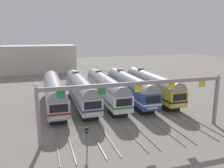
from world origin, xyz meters
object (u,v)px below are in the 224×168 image
at_px(commuter_train_yellow, 152,85).
at_px(yard_signal_mast, 87,135).
at_px(commuter_train_blue, 129,86).
at_px(commuter_train_white, 106,88).
at_px(catenary_gantry, 138,92).
at_px(commuter_train_silver, 81,90).
at_px(commuter_train_stainless, 54,92).

xyz_separation_m(commuter_train_yellow, yard_signal_mast, (-15.15, -15.71, -0.83)).
bearing_deg(commuter_train_blue, commuter_train_white, 180.00).
bearing_deg(catenary_gantry, commuter_train_blue, 72.22).
distance_m(commuter_train_silver, commuter_train_white, 4.33).
relative_size(commuter_train_white, yard_signal_mast, 6.83).
bearing_deg(commuter_train_silver, catenary_gantry, -72.22).
height_order(commuter_train_silver, yard_signal_mast, commuter_train_silver).
distance_m(commuter_train_white, yard_signal_mast, 17.01).
relative_size(commuter_train_silver, commuter_train_blue, 1.00).
bearing_deg(commuter_train_silver, commuter_train_white, 0.00).
relative_size(commuter_train_blue, yard_signal_mast, 6.83).
bearing_deg(catenary_gantry, commuter_train_white, 90.00).
height_order(commuter_train_white, yard_signal_mast, commuter_train_white).
distance_m(commuter_train_stainless, yard_signal_mast, 15.87).
xyz_separation_m(commuter_train_yellow, catenary_gantry, (-8.66, -13.50, 2.58)).
relative_size(commuter_train_blue, catenary_gantry, 0.80).
xyz_separation_m(commuter_train_white, commuter_train_yellow, (8.66, 0.00, 0.00)).
height_order(commuter_train_yellow, catenary_gantry, catenary_gantry).
distance_m(commuter_train_stainless, catenary_gantry, 16.24).
height_order(commuter_train_white, commuter_train_blue, same).
height_order(commuter_train_blue, catenary_gantry, catenary_gantry).
relative_size(commuter_train_stainless, catenary_gantry, 0.80).
bearing_deg(commuter_train_silver, commuter_train_stainless, -179.94).
height_order(commuter_train_silver, commuter_train_yellow, same).
bearing_deg(catenary_gantry, yard_signal_mast, -161.23).
bearing_deg(yard_signal_mast, commuter_train_blue, 55.43).
xyz_separation_m(commuter_train_stainless, commuter_train_blue, (12.98, 0.00, 0.00)).
bearing_deg(commuter_train_blue, commuter_train_silver, 180.00).
bearing_deg(commuter_train_yellow, commuter_train_blue, 180.00).
xyz_separation_m(commuter_train_stainless, commuter_train_white, (8.66, 0.00, 0.00)).
bearing_deg(commuter_train_yellow, commuter_train_white, 180.00).
height_order(commuter_train_stainless, yard_signal_mast, commuter_train_stainless).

